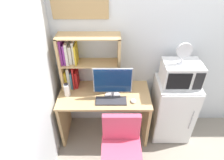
{
  "coord_description": "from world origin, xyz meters",
  "views": [
    {
      "loc": [
        -0.85,
        -2.25,
        2.43
      ],
      "look_at": [
        -0.85,
        -0.32,
        1.02
      ],
      "focal_mm": 31.27,
      "sensor_mm": 36.0,
      "label": 1
    }
  ],
  "objects": [
    {
      "name": "water_bottle",
      "position": [
        -1.43,
        -0.31,
        0.86
      ],
      "size": [
        0.08,
        0.08,
        0.19
      ],
      "color": "silver",
      "rests_on": "desk"
    },
    {
      "name": "hutch_bookshelf",
      "position": [
        -1.25,
        -0.11,
        1.16
      ],
      "size": [
        0.76,
        0.24,
        0.74
      ],
      "color": "tan",
      "rests_on": "desk"
    },
    {
      "name": "keyboard",
      "position": [
        -0.86,
        -0.44,
        0.78
      ],
      "size": [
        0.39,
        0.15,
        0.02
      ],
      "primitive_type": "cube",
      "color": "#333338",
      "rests_on": "desk"
    },
    {
      "name": "desk_chair",
      "position": [
        -0.75,
        -0.94,
        0.4
      ],
      "size": [
        0.51,
        0.51,
        0.89
      ],
      "color": "black",
      "rests_on": "ground_plane"
    },
    {
      "name": "desk_fan",
      "position": [
        -0.03,
        -0.27,
        1.37
      ],
      "size": [
        0.18,
        0.11,
        0.27
      ],
      "color": "silver",
      "rests_on": "microwave"
    },
    {
      "name": "desk",
      "position": [
        -0.95,
        -0.29,
        0.53
      ],
      "size": [
        1.2,
        0.59,
        0.77
      ],
      "color": "tan",
      "rests_on": "ground_plane"
    },
    {
      "name": "wall_back",
      "position": [
        0.4,
        0.02,
        1.3
      ],
      "size": [
        6.4,
        0.04,
        2.6
      ],
      "primitive_type": "cube",
      "color": "silver",
      "rests_on": "ground_plane"
    },
    {
      "name": "microwave",
      "position": [
        -0.0,
        -0.26,
        1.07
      ],
      "size": [
        0.46,
        0.34,
        0.29
      ],
      "color": "silver",
      "rests_on": "mini_fridge"
    },
    {
      "name": "mini_fridge",
      "position": [
        -0.0,
        -0.27,
        0.46
      ],
      "size": [
        0.53,
        0.5,
        0.93
      ],
      "color": "white",
      "rests_on": "ground_plane"
    },
    {
      "name": "computer_mouse",
      "position": [
        -0.58,
        -0.44,
        0.79
      ],
      "size": [
        0.07,
        0.08,
        0.04
      ],
      "primitive_type": "ellipsoid",
      "color": "silver",
      "rests_on": "desk"
    },
    {
      "name": "monitor",
      "position": [
        -0.84,
        -0.34,
        0.99
      ],
      "size": [
        0.48,
        0.2,
        0.43
      ],
      "color": "#B7B7BC",
      "rests_on": "desk"
    }
  ]
}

